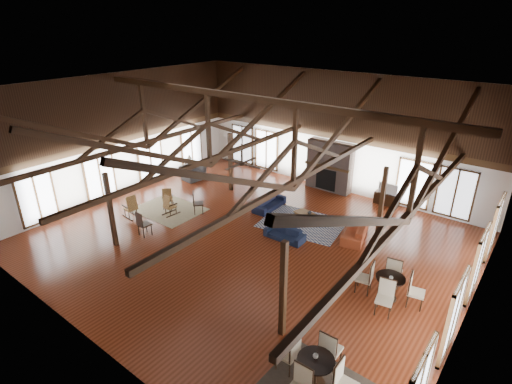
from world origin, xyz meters
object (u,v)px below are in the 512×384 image
Objects in this scene: cafe_table_near at (315,367)px; cafe_table_far at (390,284)px; armchair at (193,172)px; sofa_navy_left at (269,203)px; sofa_orange at (355,230)px; sofa_navy_front at (285,234)px; tv_console at (387,199)px; coffee_table at (307,215)px.

cafe_table_near is 4.33m from cafe_table_far.
cafe_table_far is (12.51, -3.47, 0.17)m from armchair.
sofa_navy_left is at bearing 156.26° from cafe_table_far.
cafe_table_near reaches higher than sofa_orange.
cafe_table_near is at bearing -114.83° from armchair.
tv_console is at bearing 69.24° from sofa_navy_front.
armchair is 0.54× the size of cafe_table_far.
sofa_orange is at bearing 16.45° from coffee_table.
sofa_navy_left is at bearing 136.92° from sofa_navy_front.
coffee_table is 1.03× the size of armchair.
armchair is 0.56× the size of cafe_table_near.
sofa_orange is at bearing -91.68° from sofa_navy_left.
cafe_table_near is at bearing -51.29° from sofa_navy_front.
coffee_table is at bearing 148.83° from cafe_table_far.
sofa_orange is 1.72× the size of coffee_table.
sofa_navy_front is 1.38× the size of coffee_table.
sofa_orange is at bearing 130.13° from cafe_table_far.
sofa_navy_left reaches higher than sofa_navy_front.
coffee_table is 7.75m from armchair.
cafe_table_near is (12.30, -7.80, 0.17)m from armchair.
sofa_navy_left reaches higher than coffee_table.
sofa_orange reaches higher than tv_console.
tv_console is (4.24, 3.82, 0.02)m from sofa_navy_left.
armchair is 12.98m from cafe_table_far.
cafe_table_near reaches higher than coffee_table.
cafe_table_near is 11.47m from tv_console.
cafe_table_near is at bearing -44.23° from coffee_table.
armchair is at bearing 164.48° from cafe_table_far.
armchair is at bearing 84.42° from sofa_navy_left.
cafe_table_near is (4.57, -7.21, 0.18)m from coffee_table.
sofa_orange is 9.98m from armchair.
coffee_table is at bearing -95.35° from sofa_navy_left.
sofa_navy_front is at bearing 167.08° from cafe_table_far.
armchair reaches higher than tv_console.
cafe_table_far is at bearing 25.91° from sofa_orange.
sofa_orange is 3.94m from cafe_table_far.
sofa_orange is at bearing -85.12° from armchair.
sofa_navy_left is (-2.19, 1.96, 0.03)m from sofa_navy_front.
tv_console is (2.09, 3.98, -0.08)m from coffee_table.
armchair is (-7.73, 0.58, 0.01)m from coffee_table.
armchair is at bearing 147.63° from cafe_table_near.
cafe_table_far reaches higher than tv_console.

